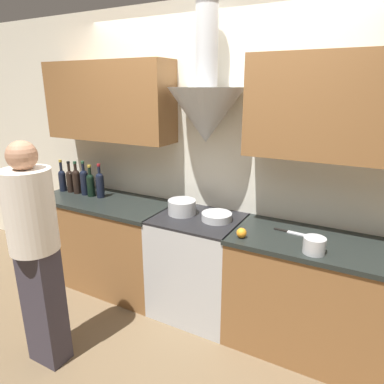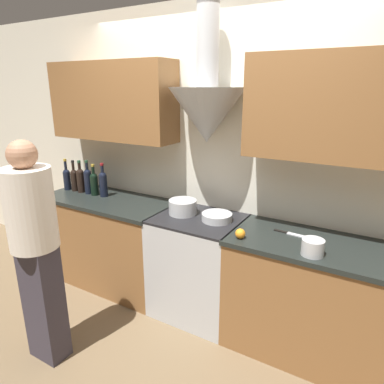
{
  "view_description": "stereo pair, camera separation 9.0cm",
  "coord_description": "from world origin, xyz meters",
  "px_view_note": "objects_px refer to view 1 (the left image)",
  "views": [
    {
      "loc": [
        1.21,
        -1.99,
        1.93
      ],
      "look_at": [
        0.0,
        0.26,
        1.14
      ],
      "focal_mm": 32.0,
      "sensor_mm": 36.0,
      "label": 1
    },
    {
      "loc": [
        1.29,
        -1.95,
        1.93
      ],
      "look_at": [
        0.0,
        0.26,
        1.14
      ],
      "focal_mm": 32.0,
      "sensor_mm": 36.0,
      "label": 2
    }
  ],
  "objects_px": {
    "mixing_bowl": "(217,217)",
    "wine_bottle_1": "(70,180)",
    "wine_bottle_0": "(62,179)",
    "saucepan": "(314,245)",
    "wine_bottle_5": "(100,184)",
    "stock_pot": "(182,207)",
    "stove_range": "(198,265)",
    "orange_fruit": "(242,233)",
    "wine_bottle_3": "(84,181)",
    "person_foreground_left": "(36,248)",
    "wine_bottle_2": "(77,180)",
    "wine_bottle_4": "(91,184)"
  },
  "relations": [
    {
      "from": "wine_bottle_2",
      "to": "wine_bottle_3",
      "type": "bearing_deg",
      "value": 2.35
    },
    {
      "from": "stock_pot",
      "to": "saucepan",
      "type": "relative_size",
      "value": 1.65
    },
    {
      "from": "wine_bottle_1",
      "to": "wine_bottle_2",
      "type": "bearing_deg",
      "value": -2.08
    },
    {
      "from": "orange_fruit",
      "to": "saucepan",
      "type": "distance_m",
      "value": 0.5
    },
    {
      "from": "stock_pot",
      "to": "orange_fruit",
      "type": "distance_m",
      "value": 0.65
    },
    {
      "from": "stove_range",
      "to": "stock_pot",
      "type": "relative_size",
      "value": 3.78
    },
    {
      "from": "wine_bottle_2",
      "to": "saucepan",
      "type": "relative_size",
      "value": 2.3
    },
    {
      "from": "stock_pot",
      "to": "person_foreground_left",
      "type": "height_order",
      "value": "person_foreground_left"
    },
    {
      "from": "stove_range",
      "to": "wine_bottle_4",
      "type": "bearing_deg",
      "value": 178.98
    },
    {
      "from": "saucepan",
      "to": "person_foreground_left",
      "type": "height_order",
      "value": "person_foreground_left"
    },
    {
      "from": "wine_bottle_3",
      "to": "person_foreground_left",
      "type": "bearing_deg",
      "value": -60.56
    },
    {
      "from": "wine_bottle_5",
      "to": "mixing_bowl",
      "type": "xyz_separation_m",
      "value": [
        1.25,
        -0.01,
        -0.11
      ]
    },
    {
      "from": "stove_range",
      "to": "wine_bottle_0",
      "type": "relative_size",
      "value": 2.73
    },
    {
      "from": "wine_bottle_1",
      "to": "orange_fruit",
      "type": "bearing_deg",
      "value": -6.62
    },
    {
      "from": "stove_range",
      "to": "stock_pot",
      "type": "bearing_deg",
      "value": 174.51
    },
    {
      "from": "orange_fruit",
      "to": "person_foreground_left",
      "type": "xyz_separation_m",
      "value": [
        -1.15,
        -0.82,
        -0.03
      ]
    },
    {
      "from": "stove_range",
      "to": "wine_bottle_1",
      "type": "height_order",
      "value": "wine_bottle_1"
    },
    {
      "from": "wine_bottle_4",
      "to": "mixing_bowl",
      "type": "xyz_separation_m",
      "value": [
        1.36,
        0.0,
        -0.1
      ]
    },
    {
      "from": "stock_pot",
      "to": "mixing_bowl",
      "type": "relative_size",
      "value": 0.96
    },
    {
      "from": "stove_range",
      "to": "mixing_bowl",
      "type": "height_order",
      "value": "mixing_bowl"
    },
    {
      "from": "mixing_bowl",
      "to": "orange_fruit",
      "type": "distance_m",
      "value": 0.37
    },
    {
      "from": "stove_range",
      "to": "saucepan",
      "type": "bearing_deg",
      "value": -11.68
    },
    {
      "from": "mixing_bowl",
      "to": "person_foreground_left",
      "type": "xyz_separation_m",
      "value": [
        -0.86,
        -1.04,
        -0.03
      ]
    },
    {
      "from": "stock_pot",
      "to": "person_foreground_left",
      "type": "bearing_deg",
      "value": -117.33
    },
    {
      "from": "person_foreground_left",
      "to": "wine_bottle_0",
      "type": "bearing_deg",
      "value": 130.64
    },
    {
      "from": "wine_bottle_4",
      "to": "wine_bottle_5",
      "type": "relative_size",
      "value": 0.94
    },
    {
      "from": "wine_bottle_2",
      "to": "mixing_bowl",
      "type": "relative_size",
      "value": 1.34
    },
    {
      "from": "wine_bottle_0",
      "to": "wine_bottle_4",
      "type": "height_order",
      "value": "wine_bottle_0"
    },
    {
      "from": "wine_bottle_2",
      "to": "wine_bottle_3",
      "type": "height_order",
      "value": "wine_bottle_3"
    },
    {
      "from": "wine_bottle_0",
      "to": "saucepan",
      "type": "bearing_deg",
      "value": -4.78
    },
    {
      "from": "orange_fruit",
      "to": "person_foreground_left",
      "type": "bearing_deg",
      "value": -144.46
    },
    {
      "from": "wine_bottle_3",
      "to": "person_foreground_left",
      "type": "distance_m",
      "value": 1.21
    },
    {
      "from": "wine_bottle_4",
      "to": "orange_fruit",
      "type": "bearing_deg",
      "value": -7.57
    },
    {
      "from": "wine_bottle_2",
      "to": "mixing_bowl",
      "type": "bearing_deg",
      "value": -0.02
    },
    {
      "from": "wine_bottle_3",
      "to": "saucepan",
      "type": "xyz_separation_m",
      "value": [
        2.24,
        -0.22,
        -0.09
      ]
    },
    {
      "from": "mixing_bowl",
      "to": "wine_bottle_1",
      "type": "bearing_deg",
      "value": 179.86
    },
    {
      "from": "wine_bottle_5",
      "to": "mixing_bowl",
      "type": "relative_size",
      "value": 1.35
    },
    {
      "from": "stove_range",
      "to": "wine_bottle_0",
      "type": "distance_m",
      "value": 1.68
    },
    {
      "from": "wine_bottle_1",
      "to": "mixing_bowl",
      "type": "distance_m",
      "value": 1.65
    },
    {
      "from": "wine_bottle_2",
      "to": "person_foreground_left",
      "type": "distance_m",
      "value": 1.26
    },
    {
      "from": "wine_bottle_5",
      "to": "saucepan",
      "type": "height_order",
      "value": "wine_bottle_5"
    },
    {
      "from": "wine_bottle_2",
      "to": "wine_bottle_5",
      "type": "distance_m",
      "value": 0.3
    },
    {
      "from": "wine_bottle_0",
      "to": "wine_bottle_1",
      "type": "xyz_separation_m",
      "value": [
        0.1,
        0.01,
        0.0
      ]
    },
    {
      "from": "wine_bottle_5",
      "to": "stock_pot",
      "type": "bearing_deg",
      "value": -1.18
    },
    {
      "from": "stove_range",
      "to": "mixing_bowl",
      "type": "xyz_separation_m",
      "value": [
        0.16,
        0.02,
        0.47
      ]
    },
    {
      "from": "mixing_bowl",
      "to": "wine_bottle_2",
      "type": "bearing_deg",
      "value": 179.98
    },
    {
      "from": "orange_fruit",
      "to": "mixing_bowl",
      "type": "bearing_deg",
      "value": 143.16
    },
    {
      "from": "wine_bottle_3",
      "to": "person_foreground_left",
      "type": "xyz_separation_m",
      "value": [
        0.59,
        -1.05,
        -0.14
      ]
    },
    {
      "from": "stock_pot",
      "to": "wine_bottle_3",
      "type": "bearing_deg",
      "value": 179.39
    },
    {
      "from": "mixing_bowl",
      "to": "person_foreground_left",
      "type": "height_order",
      "value": "person_foreground_left"
    }
  ]
}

